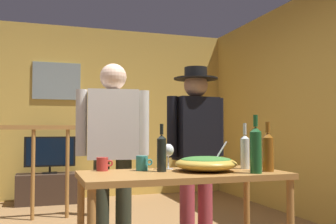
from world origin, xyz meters
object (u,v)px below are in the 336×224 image
(serving_table, at_px, (183,184))
(wine_bottle_green, at_px, (256,149))
(person_standing_right, at_px, (196,141))
(person_standing_left, at_px, (113,142))
(salad_bowl, at_px, (206,163))
(mug_red, at_px, (103,164))
(wine_bottle_clear, at_px, (245,151))
(framed_picture, at_px, (57,81))
(flat_screen_tv, at_px, (50,152))
(tv_console, at_px, (50,188))
(wine_glass, at_px, (168,151))
(wine_bottle_amber, at_px, (268,151))
(wine_bottle_dark, at_px, (162,152))
(stair_railing, at_px, (33,161))
(mug_teal, at_px, (142,163))

(serving_table, height_order, wine_bottle_green, wine_bottle_green)
(person_standing_right, bearing_deg, person_standing_left, -7.57)
(salad_bowl, distance_m, mug_red, 0.73)
(wine_bottle_clear, bearing_deg, person_standing_left, 146.82)
(framed_picture, height_order, person_standing_left, framed_picture)
(flat_screen_tv, bearing_deg, wine_bottle_clear, -67.45)
(tv_console, xyz_separation_m, wine_bottle_green, (1.22, -3.49, 0.70))
(wine_glass, bearing_deg, wine_bottle_amber, -30.83)
(wine_bottle_dark, distance_m, person_standing_right, 0.77)
(wine_bottle_clear, bearing_deg, salad_bowl, -168.51)
(wine_glass, relative_size, wine_bottle_green, 0.48)
(mug_red, bearing_deg, wine_bottle_dark, -25.41)
(framed_picture, xyz_separation_m, mug_red, (0.19, -3.30, -0.98))
(wine_glass, xyz_separation_m, person_standing_right, (0.40, 0.44, 0.06))
(stair_railing, xyz_separation_m, salad_bowl, (1.17, -2.25, 0.13))
(flat_screen_tv, xyz_separation_m, person_standing_left, (0.42, -2.58, 0.21))
(stair_railing, height_order, wine_bottle_green, stair_railing)
(framed_picture, distance_m, mug_teal, 3.54)
(serving_table, xyz_separation_m, mug_teal, (-0.24, 0.18, 0.13))
(wine_glass, bearing_deg, mug_teal, -171.79)
(salad_bowl, bearing_deg, person_standing_right, 73.36)
(wine_bottle_dark, bearing_deg, wine_bottle_green, -27.57)
(stair_railing, relative_size, wine_bottle_green, 6.15)
(wine_bottle_green, bearing_deg, person_standing_left, 132.25)
(flat_screen_tv, height_order, mug_teal, flat_screen_tv)
(wine_bottle_dark, distance_m, wine_bottle_clear, 0.65)
(tv_console, relative_size, mug_red, 7.67)
(tv_console, height_order, wine_bottle_clear, wine_bottle_clear)
(framed_picture, height_order, mug_teal, framed_picture)
(wine_bottle_green, bearing_deg, tv_console, 109.31)
(framed_picture, bearing_deg, serving_table, -78.86)
(wine_bottle_green, bearing_deg, salad_bowl, 138.61)
(wine_glass, distance_m, wine_bottle_clear, 0.57)
(framed_picture, relative_size, wine_bottle_dark, 2.11)
(flat_screen_tv, distance_m, wine_bottle_clear, 3.42)
(wine_bottle_clear, relative_size, person_standing_left, 0.21)
(wine_bottle_amber, relative_size, person_standing_left, 0.22)
(flat_screen_tv, height_order, person_standing_left, person_standing_left)
(tv_console, relative_size, person_standing_left, 0.57)
(serving_table, xyz_separation_m, mug_red, (-0.51, 0.25, 0.13))
(wine_glass, distance_m, person_standing_left, 0.55)
(tv_console, relative_size, wine_bottle_amber, 2.62)
(wine_bottle_clear, bearing_deg, wine_glass, 166.08)
(wine_bottle_amber, xyz_separation_m, person_standing_left, (-0.94, 0.81, 0.05))
(wine_glass, relative_size, wine_bottle_amber, 0.54)
(salad_bowl, distance_m, wine_bottle_amber, 0.44)
(tv_console, relative_size, mug_teal, 7.44)
(mug_teal, bearing_deg, person_standing_right, 37.77)
(serving_table, bearing_deg, tv_console, 103.62)
(wine_glass, bearing_deg, framed_picture, 101.21)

